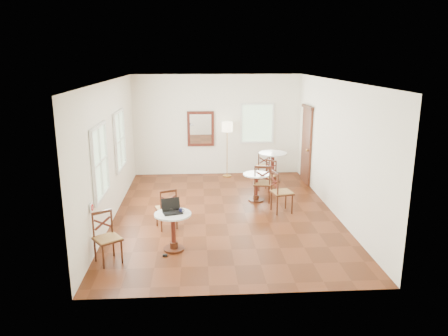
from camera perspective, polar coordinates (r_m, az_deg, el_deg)
The scene contains 17 objects.
ground at distance 9.98m, azimuth 0.11°, elevation -6.00°, with size 7.00×7.00×0.00m, color #55230E.
room_shell at distance 9.75m, azimuth -0.34°, elevation 5.02°, with size 5.02×7.02×3.01m.
cafe_table_near at distance 8.08m, azimuth -6.72°, elevation -7.80°, with size 0.68×0.68×0.72m.
cafe_table_mid at distance 10.72m, azimuth 4.30°, elevation -2.14°, with size 0.66×0.66×0.70m.
cafe_table_back at distance 12.40m, azimuth 6.42°, elevation 0.56°, with size 0.80×0.80×0.85m.
chair_near_a at distance 9.09m, azimuth -7.58°, elevation -5.32°, with size 0.52×0.52×0.88m.
chair_near_b at distance 7.85m, azimuth -15.22°, elevation -8.89°, with size 0.58×0.58×0.91m.
chair_mid_a at distance 10.68m, azimuth 5.07°, elevation -2.00°, with size 0.50×0.50×0.95m.
chair_mid_b at distance 10.00m, azimuth 7.52°, elevation -3.16°, with size 0.53×0.53×0.97m.
chair_back_a at distance 12.59m, azimuth 5.19°, elevation 0.26°, with size 0.38×0.38×0.82m.
chair_back_b at distance 11.55m, azimuth 5.83°, elevation -1.04°, with size 0.54×0.54×0.83m.
floor_lamp at distance 12.69m, azimuth 0.42°, elevation 4.97°, with size 0.32×0.32×1.64m.
laptop at distance 8.02m, azimuth -6.92°, elevation -5.41°, with size 0.41×0.38×0.25m.
mouse at distance 7.98m, azimuth -6.12°, elevation -5.83°, with size 0.10×0.06×0.04m, color black.
navy_mug at distance 7.99m, azimuth -5.71°, elevation -5.60°, with size 0.10×0.07×0.08m.
water_glass at distance 8.00m, azimuth -6.94°, elevation -5.58°, with size 0.05×0.05×0.09m, color white.
power_adapter at distance 8.02m, azimuth -7.80°, elevation -11.37°, with size 0.09×0.05×0.03m, color black.
Camera 1 is at (-0.61, -9.33, 3.50)m, focal length 34.59 mm.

